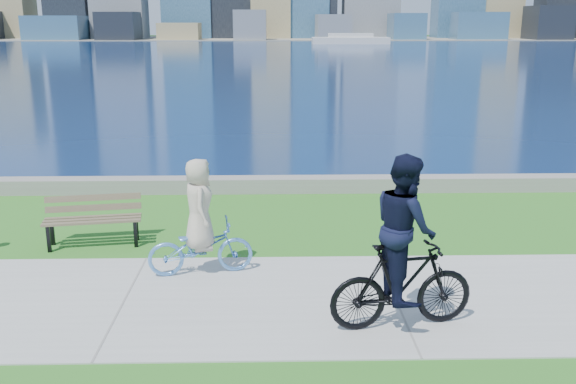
% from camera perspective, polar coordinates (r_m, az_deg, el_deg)
% --- Properties ---
extents(ground, '(320.00, 320.00, 0.00)m').
position_cam_1_polar(ground, '(9.85, -14.37, -9.48)').
color(ground, '#266A1C').
rests_on(ground, ground).
extents(concrete_path, '(80.00, 3.50, 0.02)m').
position_cam_1_polar(concrete_path, '(9.84, -14.37, -9.43)').
color(concrete_path, '#A8A9A3').
rests_on(concrete_path, ground).
extents(seawall, '(90.00, 0.50, 0.35)m').
position_cam_1_polar(seawall, '(15.56, -9.48, 0.61)').
color(seawall, gray).
rests_on(seawall, ground).
extents(bay_water, '(320.00, 131.00, 0.01)m').
position_cam_1_polar(bay_water, '(80.84, -3.04, 12.27)').
color(bay_water, '#0B214B').
rests_on(bay_water, ground).
extents(far_shore, '(320.00, 30.00, 0.12)m').
position_cam_1_polar(far_shore, '(138.79, -2.38, 13.49)').
color(far_shore, gray).
rests_on(far_shore, ground).
extents(ferry_far, '(12.64, 3.61, 1.71)m').
position_cam_1_polar(ferry_far, '(109.16, 5.57, 13.34)').
color(ferry_far, silver).
rests_on(ferry_far, ground).
extents(park_bench, '(1.79, 0.85, 0.89)m').
position_cam_1_polar(park_bench, '(12.24, -16.94, -2.04)').
color(park_bench, black).
rests_on(park_bench, ground).
extents(cyclist_woman, '(0.89, 1.77, 1.90)m').
position_cam_1_polar(cyclist_woman, '(10.38, -7.84, -3.53)').
color(cyclist_woman, '#5C98E1').
rests_on(cyclist_woman, ground).
extents(cyclist_man, '(0.88, 2.03, 2.37)m').
position_cam_1_polar(cyclist_man, '(8.56, 10.22, -5.71)').
color(cyclist_man, black).
rests_on(cyclist_man, ground).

